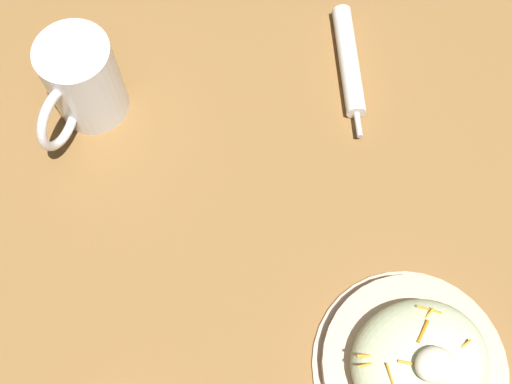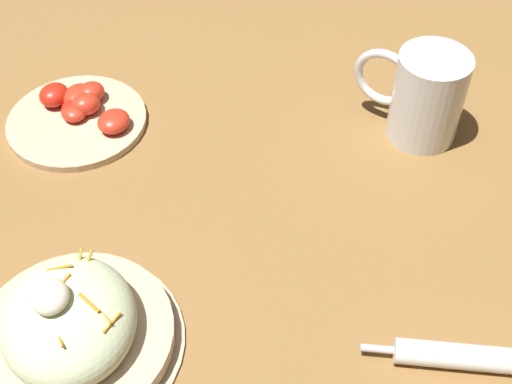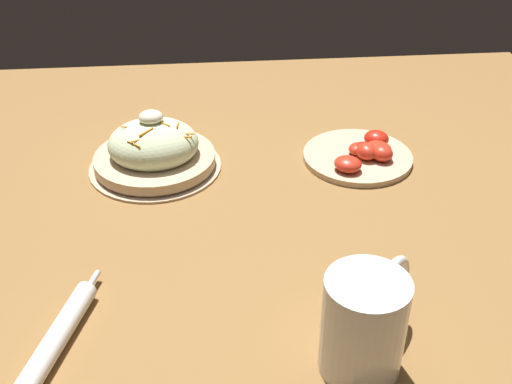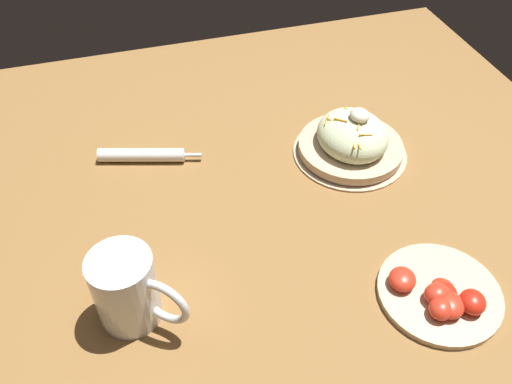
{
  "view_description": "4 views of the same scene",
  "coord_description": "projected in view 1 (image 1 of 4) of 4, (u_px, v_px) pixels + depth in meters",
  "views": [
    {
      "loc": [
        -0.04,
        -0.24,
        0.78
      ],
      "look_at": [
        0.06,
        0.02,
        0.09
      ],
      "focal_mm": 44.09,
      "sensor_mm": 36.0,
      "label": 1
    },
    {
      "loc": [
        0.59,
        -0.1,
        0.68
      ],
      "look_at": [
        0.03,
        0.0,
        0.06
      ],
      "focal_mm": 49.08,
      "sensor_mm": 36.0,
      "label": 2
    },
    {
      "loc": [
        0.07,
        0.78,
        0.59
      ],
      "look_at": [
        0.0,
        0.01,
        0.09
      ],
      "focal_mm": 44.94,
      "sensor_mm": 36.0,
      "label": 3
    },
    {
      "loc": [
        -0.6,
        0.21,
        0.73
      ],
      "look_at": [
        0.04,
        0.02,
        0.07
      ],
      "focal_mm": 37.63,
      "sensor_mm": 36.0,
      "label": 4
    }
  ],
  "objects": [
    {
      "name": "beer_mug",
      "position": [
        84.0,
        83.0,
        0.84
      ],
      "size": [
        0.13,
        0.14,
        0.13
      ],
      "color": "white",
      "rests_on": "ground_plane"
    },
    {
      "name": "napkin_roll",
      "position": [
        349.0,
        61.0,
        0.9
      ],
      "size": [
        0.08,
        0.21,
        0.03
      ],
      "color": "white",
      "rests_on": "ground_plane"
    },
    {
      "name": "salad_plate",
      "position": [
        416.0,
        364.0,
        0.72
      ],
      "size": [
        0.24,
        0.24,
        0.11
      ],
      "color": "#D1B28E",
      "rests_on": "ground_plane"
    },
    {
      "name": "ground_plane",
      "position": [
        222.0,
        246.0,
        0.81
      ],
      "size": [
        1.43,
        1.43,
        0.0
      ],
      "primitive_type": "plane",
      "color": "olive"
    }
  ]
}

